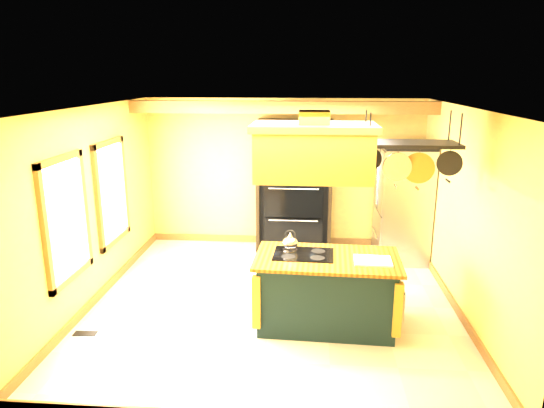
# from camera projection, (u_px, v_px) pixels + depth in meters

# --- Properties ---
(floor) EXTENTS (5.00, 5.00, 0.00)m
(floor) POSITION_uv_depth(u_px,v_px,m) (273.00, 302.00, 6.83)
(floor) COLOR beige
(floor) RESTS_ON ground
(ceiling) EXTENTS (5.00, 5.00, 0.00)m
(ceiling) POSITION_uv_depth(u_px,v_px,m) (274.00, 107.00, 6.13)
(ceiling) COLOR white
(ceiling) RESTS_ON wall_back
(wall_back) EXTENTS (5.00, 0.02, 2.70)m
(wall_back) POSITION_uv_depth(u_px,v_px,m) (284.00, 173.00, 8.89)
(wall_back) COLOR gold
(wall_back) RESTS_ON floor
(wall_front) EXTENTS (5.00, 0.02, 2.70)m
(wall_front) POSITION_uv_depth(u_px,v_px,m) (251.00, 290.00, 4.08)
(wall_front) COLOR gold
(wall_front) RESTS_ON floor
(wall_left) EXTENTS (0.02, 5.00, 2.70)m
(wall_left) POSITION_uv_depth(u_px,v_px,m) (93.00, 206.00, 6.67)
(wall_left) COLOR gold
(wall_left) RESTS_ON floor
(wall_right) EXTENTS (0.02, 5.00, 2.70)m
(wall_right) POSITION_uv_depth(u_px,v_px,m) (465.00, 214.00, 6.29)
(wall_right) COLOR gold
(wall_right) RESTS_ON floor
(ceiling_beam) EXTENTS (5.00, 0.15, 0.20)m
(ceiling_beam) POSITION_uv_depth(u_px,v_px,m) (281.00, 107.00, 7.80)
(ceiling_beam) COLOR olive
(ceiling_beam) RESTS_ON ceiling
(window_near) EXTENTS (0.06, 1.06, 1.56)m
(window_near) POSITION_uv_depth(u_px,v_px,m) (67.00, 219.00, 5.89)
(window_near) COLOR olive
(window_near) RESTS_ON wall_left
(window_far) EXTENTS (0.06, 1.06, 1.56)m
(window_far) POSITION_uv_depth(u_px,v_px,m) (112.00, 192.00, 7.23)
(window_far) COLOR olive
(window_far) RESTS_ON wall_left
(kitchen_island) EXTENTS (1.83, 1.07, 1.11)m
(kitchen_island) POSITION_uv_depth(u_px,v_px,m) (326.00, 291.00, 6.10)
(kitchen_island) COLOR black
(kitchen_island) RESTS_ON floor
(range_hood) EXTENTS (1.44, 0.82, 0.80)m
(range_hood) POSITION_uv_depth(u_px,v_px,m) (314.00, 150.00, 5.65)
(range_hood) COLOR #B07A2C
(range_hood) RESTS_ON ceiling
(pot_rack) EXTENTS (1.15, 0.54, 0.85)m
(pot_rack) POSITION_uv_depth(u_px,v_px,m) (410.00, 152.00, 5.58)
(pot_rack) COLOR black
(pot_rack) RESTS_ON ceiling
(refrigerator) EXTENTS (0.84, 0.99, 1.94)m
(refrigerator) POSITION_uv_depth(u_px,v_px,m) (402.00, 205.00, 8.26)
(refrigerator) COLOR #9B9EA3
(refrigerator) RESTS_ON floor
(hutch) EXTENTS (1.32, 0.60, 2.34)m
(hutch) POSITION_uv_depth(u_px,v_px,m) (294.00, 200.00, 8.75)
(hutch) COLOR black
(hutch) RESTS_ON floor
(floor_register) EXTENTS (0.29, 0.14, 0.01)m
(floor_register) POSITION_uv_depth(u_px,v_px,m) (85.00, 333.00, 5.99)
(floor_register) COLOR black
(floor_register) RESTS_ON floor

